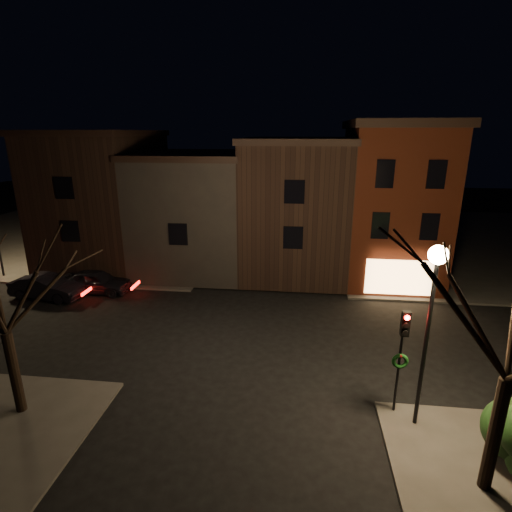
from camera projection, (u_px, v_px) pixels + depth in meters
The scene contains 11 objects.
ground at pixel (259, 334), 20.46m from camera, with size 120.00×120.00×0.00m, color black.
sidewalk_far_right at pixel (496, 242), 37.16m from camera, with size 30.00×30.00×0.12m, color #2D2B28.
sidewalk_far_left at pixel (90, 230), 41.66m from camera, with size 30.00×30.00×0.12m, color #2D2B28.
corner_building at pixel (392, 202), 26.94m from camera, with size 6.50×8.50×10.50m.
row_building_a at pixel (296, 205), 28.81m from camera, with size 7.30×10.30×9.40m.
row_building_b at pixel (198, 210), 29.78m from camera, with size 7.80×10.30×8.40m.
row_building_c at pixel (105, 198), 30.37m from camera, with size 7.30×10.30×9.90m.
street_lamp_near at pixel (433, 289), 12.54m from camera, with size 0.60×0.60×6.48m.
traffic_signal at pixel (402, 346), 13.78m from camera, with size 0.58×0.38×4.05m.
parked_car_a at pixel (96, 281), 25.53m from camera, with size 1.76×4.37×1.49m, color black.
parked_car_b at pixel (47, 287), 24.60m from camera, with size 1.58×4.52×1.49m, color black.
Camera 1 is at (2.02, -18.24, 9.90)m, focal length 28.00 mm.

